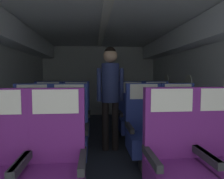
% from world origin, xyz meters
% --- Properties ---
extents(ground, '(3.63, 6.24, 0.02)m').
position_xyz_m(ground, '(0.00, 2.92, -0.01)').
color(ground, '#2D3342').
extents(fuselage_shell, '(3.51, 5.89, 2.14)m').
position_xyz_m(fuselage_shell, '(0.00, 3.17, 1.55)').
color(fuselage_shell, silver).
rests_on(fuselage_shell, ground).
extents(seat_a_left_aisle, '(0.50, 0.50, 1.10)m').
position_xyz_m(seat_a_left_aisle, '(-0.49, 1.35, 0.47)').
color(seat_a_left_aisle, '#38383D').
rests_on(seat_a_left_aisle, ground).
extents(seat_a_right_window, '(0.50, 0.50, 1.10)m').
position_xyz_m(seat_a_right_window, '(0.50, 1.35, 0.47)').
color(seat_a_right_window, '#38383D').
rests_on(seat_a_right_window, ground).
extents(seat_b_left_window, '(0.50, 0.50, 1.10)m').
position_xyz_m(seat_b_left_window, '(-0.96, 2.28, 0.47)').
color(seat_b_left_window, '#38383D').
rests_on(seat_b_left_window, ground).
extents(seat_b_left_aisle, '(0.50, 0.50, 1.10)m').
position_xyz_m(seat_b_left_aisle, '(-0.49, 2.26, 0.47)').
color(seat_b_left_aisle, '#38383D').
rests_on(seat_b_left_aisle, ground).
extents(seat_b_right_aisle, '(0.50, 0.50, 1.10)m').
position_xyz_m(seat_b_right_aisle, '(0.96, 2.28, 0.47)').
color(seat_b_right_aisle, '#38383D').
rests_on(seat_b_right_aisle, ground).
extents(seat_b_right_window, '(0.50, 0.50, 1.10)m').
position_xyz_m(seat_b_right_window, '(0.49, 2.27, 0.47)').
color(seat_b_right_window, '#38383D').
rests_on(seat_b_right_window, ground).
extents(seat_c_left_window, '(0.50, 0.50, 1.10)m').
position_xyz_m(seat_c_left_window, '(-0.96, 3.19, 0.47)').
color(seat_c_left_window, '#38383D').
rests_on(seat_c_left_window, ground).
extents(seat_c_left_aisle, '(0.50, 0.50, 1.10)m').
position_xyz_m(seat_c_left_aisle, '(-0.49, 3.21, 0.47)').
color(seat_c_left_aisle, '#38383D').
rests_on(seat_c_left_aisle, ground).
extents(seat_c_right_aisle, '(0.50, 0.50, 1.10)m').
position_xyz_m(seat_c_right_aisle, '(0.96, 3.21, 0.47)').
color(seat_c_right_aisle, '#38383D').
rests_on(seat_c_right_aisle, ground).
extents(seat_c_right_window, '(0.50, 0.50, 1.10)m').
position_xyz_m(seat_c_right_window, '(0.49, 3.20, 0.47)').
color(seat_c_right_window, '#38383D').
rests_on(seat_c_right_window, ground).
extents(flight_attendant, '(0.43, 0.28, 1.66)m').
position_xyz_m(flight_attendant, '(0.09, 2.93, 1.03)').
color(flight_attendant, black).
rests_on(flight_attendant, ground).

